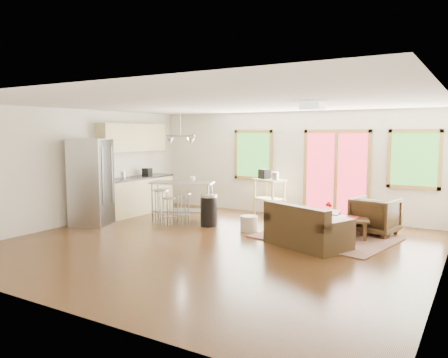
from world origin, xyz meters
The scene contains 28 objects.
floor centered at (0.00, 0.00, -0.01)m, with size 7.50×7.00×0.02m, color #341F0D.
ceiling centered at (0.00, 0.00, 2.61)m, with size 7.50×7.00×0.02m, color white.
back_wall centered at (0.00, 3.51, 1.30)m, with size 7.50×0.02×2.60m, color silver.
left_wall centered at (-3.76, 0.00, 1.30)m, with size 0.02×7.00×2.60m, color silver.
right_wall centered at (3.76, 0.00, 1.30)m, with size 0.02×7.00×2.60m, color silver.
front_wall centered at (0.00, -3.51, 1.30)m, with size 7.50×0.02×2.60m, color silver.
window_left centered at (-1.00, 3.46, 1.50)m, with size 1.10×0.05×1.30m.
french_doors centered at (1.20, 3.46, 1.10)m, with size 1.60×0.05×2.10m.
window_right centered at (2.90, 3.46, 1.50)m, with size 1.10×0.05×1.30m.
rug centered at (1.58, 1.52, 0.01)m, with size 2.47×1.90×0.02m, color #57633F.
loveseat centered at (1.48, 0.73, 0.31)m, with size 1.69×1.34×0.79m.
coffee_table centered at (1.85, 1.72, 0.35)m, with size 1.15×0.89×0.40m.
armchair centered at (2.35, 2.38, 0.42)m, with size 0.82×0.77×0.84m, color black.
ottoman centered at (1.36, 2.14, 0.21)m, with size 0.63×0.63×0.42m, color black.
pouf centered at (0.00, 1.34, 0.16)m, with size 0.37×0.37×0.32m, color beige.
vase centered at (1.61, 1.64, 0.51)m, with size 0.23×0.23×0.31m.
book centered at (1.94, 1.78, 0.55)m, with size 0.23×0.03×0.31m, color maroon.
cabinets centered at (-3.49, 1.70, 0.93)m, with size 0.64×2.24×2.30m.
refrigerator centered at (-3.34, 0.09, 0.97)m, with size 0.99×0.97×1.94m.
island centered at (-1.87, 1.50, 0.64)m, with size 1.57×1.08×0.92m.
cup centered at (-1.66, 1.64, 1.01)m, with size 0.13×0.10×0.13m, color white.
bar_stool_a centered at (-2.23, 1.17, 0.57)m, with size 0.45×0.45×0.76m.
bar_stool_b centered at (-1.82, 0.93, 0.47)m, with size 0.39×0.39×0.63m.
bar_stool_c centered at (-1.60, 1.17, 0.54)m, with size 0.40×0.40×0.73m.
trash_can centered at (-1.00, 1.32, 0.36)m, with size 0.39×0.39×0.71m.
kitchen_cart centered at (-0.36, 3.08, 0.80)m, with size 0.89×0.74×1.17m.
ceiling_flush centered at (1.60, 0.60, 2.53)m, with size 0.35×0.35×0.12m, color white.
pendant_light centered at (-1.90, 1.50, 1.90)m, with size 0.80×0.18×0.79m.
Camera 1 is at (4.20, -6.72, 2.06)m, focal length 35.00 mm.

